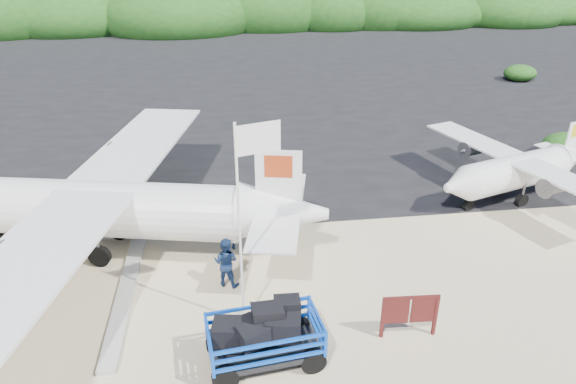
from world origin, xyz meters
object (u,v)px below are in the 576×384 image
Objects in this scene: aircraft_small at (83,60)px; baggage_cart at (265,362)px; crew_b at (226,262)px; aircraft_large at (431,77)px; flagpole at (244,321)px; crew_a at (228,228)px; signboard at (407,335)px.

baggage_cart is at bearing 90.78° from aircraft_small.
aircraft_large reaches higher than crew_b.
crew_b is 0.21× the size of aircraft_small.
aircraft_small is (-12.64, 37.68, 0.00)m from flagpole.
flagpole is at bearing 69.79° from crew_a.
aircraft_small is (-12.33, 33.78, -0.91)m from crew_a.
crew_b is at bearing 103.11° from flagpole.
crew_b reaches higher than aircraft_small.
flagpole is 39.75m from aircraft_small.
signboard is 42.48m from aircraft_small.
aircraft_large is (16.12, 29.05, 0.00)m from baggage_cart.
flagpole is 3.33× the size of crew_a.
aircraft_large is at bearing -101.02° from crew_b.
aircraft_small is (-17.13, 38.87, 0.00)m from signboard.
aircraft_small is at bearing 101.54° from baggage_cart.
signboard is at bearing -0.15° from baggage_cart.
aircraft_large is at bearing 58.81° from flagpole.
crew_b is at bearing 68.58° from aircraft_large.
crew_a is 35.97m from aircraft_small.
flagpole is at bearing 71.08° from aircraft_large.
crew_a reaches higher than baggage_cart.
baggage_cart is 0.39× the size of aircraft_small.
signboard is 7.06m from crew_a.
signboard is 0.10× the size of aircraft_large.
crew_a is at bearing -70.65° from crew_b.
aircraft_small is at bearing -48.50° from crew_b.
crew_a reaches higher than signboard.
signboard is (4.03, 0.48, 0.00)m from baggage_cart.
aircraft_large is at bearing 54.10° from baggage_cart.
flagpole is at bearing 125.79° from crew_b.
crew_b is (-4.93, 3.06, 0.84)m from signboard.
flagpole is 4.02m from crew_a.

